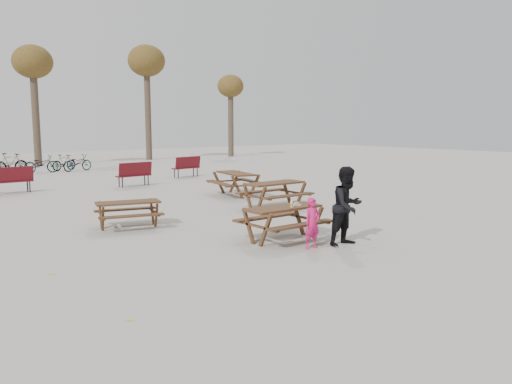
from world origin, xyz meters
TOP-DOWN VIEW (x-y plane):
  - ground at (0.00, 0.00)m, footprint 80.00×80.00m
  - main_picnic_table at (0.00, 0.00)m, footprint 1.80×1.45m
  - food_tray at (0.32, -0.09)m, footprint 0.18×0.11m
  - bread_roll at (0.32, -0.09)m, footprint 0.14×0.06m
  - soda_bottle at (0.09, -0.19)m, footprint 0.07×0.07m
  - child at (0.01, -0.94)m, footprint 0.41×0.29m
  - adult at (0.82, -1.18)m, footprint 0.85×0.67m
  - picnic_table_east at (2.58, 3.38)m, footprint 1.95×1.58m
  - picnic_table_north at (-2.21, 3.45)m, footprint 1.84×1.62m
  - picnic_table_far at (3.31, 6.48)m, footprint 1.92×2.23m
  - park_bench_row at (-0.29, 12.29)m, footprint 11.31×2.51m
  - bicycle_row at (-1.43, 20.18)m, footprint 8.93×1.84m
  - tree_row at (0.90, 25.15)m, footprint 32.17×3.52m
  - fallen_leaves at (0.50, 2.50)m, footprint 11.00×11.00m

SIDE VIEW (x-z plane):
  - ground at x=0.00m, z-range 0.00..0.00m
  - fallen_leaves at x=0.50m, z-range 0.00..0.01m
  - picnic_table_north at x=-2.21m, z-range 0.00..0.68m
  - picnic_table_east at x=2.58m, z-range 0.00..0.83m
  - picnic_table_far at x=3.31m, z-range 0.00..0.85m
  - bicycle_row at x=-1.43m, z-range -0.07..1.04m
  - park_bench_row at x=-0.29m, z-range 0.00..1.03m
  - child at x=0.01m, z-range 0.00..1.09m
  - main_picnic_table at x=0.00m, z-range 0.20..0.97m
  - food_tray at x=0.32m, z-range 0.78..0.81m
  - bread_roll at x=0.32m, z-range 0.81..0.86m
  - soda_bottle at x=0.09m, z-range 0.76..0.93m
  - adult at x=0.82m, z-range 0.00..1.72m
  - tree_row at x=0.90m, z-range 2.06..10.32m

